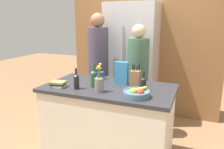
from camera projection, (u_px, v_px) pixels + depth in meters
kitchen_island at (109, 122)px, 2.68m from camera, size 1.52×0.83×0.93m
back_wall_wood at (143, 43)px, 3.92m from camera, size 2.72×0.12×2.60m
refrigerator at (132, 63)px, 3.71m from camera, size 0.82×0.63×1.97m
fruit_bowl at (137, 93)px, 2.21m from camera, size 0.28×0.28×0.10m
knife_block at (135, 78)px, 2.55m from camera, size 0.11×0.09×0.27m
flower_vase at (99, 83)px, 2.35m from camera, size 0.10×0.10×0.32m
cereal_box at (121, 73)px, 2.64m from camera, size 0.17×0.07×0.27m
coffee_mug at (101, 75)px, 2.88m from camera, size 0.13×0.09×0.10m
book_stack at (58, 84)px, 2.55m from camera, size 0.18×0.16×0.07m
bottle_oil at (143, 83)px, 2.38m from camera, size 0.06×0.06×0.22m
bottle_vinegar at (76, 81)px, 2.46m from camera, size 0.06×0.06×0.24m
bottle_wine at (93, 78)px, 2.52m from camera, size 0.07×0.07×0.27m
person_at_sink at (98, 65)px, 3.35m from camera, size 0.31×0.31×1.80m
person_in_blue at (138, 75)px, 3.11m from camera, size 0.30×0.30×1.64m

